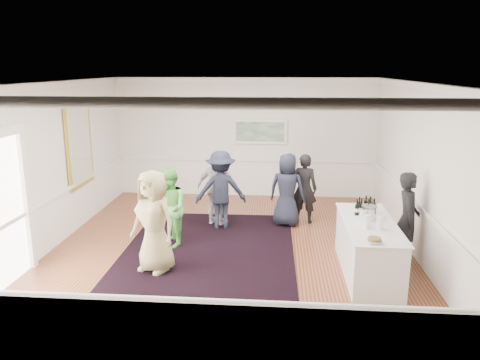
# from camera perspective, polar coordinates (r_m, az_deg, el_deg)

# --- Properties ---
(floor) EXTENTS (8.00, 8.00, 0.00)m
(floor) POSITION_cam_1_polar(r_m,az_deg,el_deg) (9.23, -1.16, -8.44)
(floor) COLOR brown
(floor) RESTS_ON ground
(ceiling) EXTENTS (7.00, 8.00, 0.02)m
(ceiling) POSITION_cam_1_polar(r_m,az_deg,el_deg) (8.55, -1.26, 11.83)
(ceiling) COLOR white
(ceiling) RESTS_ON wall_back
(wall_left) EXTENTS (0.02, 8.00, 3.20)m
(wall_left) POSITION_cam_1_polar(r_m,az_deg,el_deg) (9.75, -22.15, 1.57)
(wall_left) COLOR white
(wall_left) RESTS_ON floor
(wall_right) EXTENTS (0.02, 8.00, 3.20)m
(wall_right) POSITION_cam_1_polar(r_m,az_deg,el_deg) (9.10, 21.30, 0.83)
(wall_right) COLOR white
(wall_right) RESTS_ON floor
(wall_back) EXTENTS (7.00, 0.02, 3.20)m
(wall_back) POSITION_cam_1_polar(r_m,az_deg,el_deg) (12.68, 0.63, 5.18)
(wall_back) COLOR white
(wall_back) RESTS_ON floor
(wall_front) EXTENTS (7.00, 0.02, 3.20)m
(wall_front) POSITION_cam_1_polar(r_m,az_deg,el_deg) (4.96, -5.95, -8.64)
(wall_front) COLOR white
(wall_front) RESTS_ON floor
(wainscoting) EXTENTS (7.00, 8.00, 1.00)m
(wainscoting) POSITION_cam_1_polar(r_m,az_deg,el_deg) (9.05, -1.17, -5.51)
(wainscoting) COLOR white
(wainscoting) RESTS_ON floor
(mirror) EXTENTS (0.05, 1.25, 1.85)m
(mirror) POSITION_cam_1_polar(r_m,az_deg,el_deg) (10.85, -18.98, 4.05)
(mirror) COLOR gold
(mirror) RESTS_ON wall_left
(landscape_painting) EXTENTS (1.44, 0.06, 0.66)m
(landscape_painting) POSITION_cam_1_polar(r_m,az_deg,el_deg) (12.57, 2.45, 5.93)
(landscape_painting) COLOR white
(landscape_painting) RESTS_ON wall_back
(area_rug) EXTENTS (3.31, 4.32, 0.02)m
(area_rug) POSITION_cam_1_polar(r_m,az_deg,el_deg) (9.28, -3.71, -8.29)
(area_rug) COLOR black
(area_rug) RESTS_ON floor
(serving_table) EXTENTS (0.87, 2.28, 0.92)m
(serving_table) POSITION_cam_1_polar(r_m,az_deg,el_deg) (8.35, 15.31, -7.97)
(serving_table) COLOR silver
(serving_table) RESTS_ON floor
(bartender) EXTENTS (0.50, 0.67, 1.69)m
(bartender) POSITION_cam_1_polar(r_m,az_deg,el_deg) (8.83, 19.74, -4.48)
(bartender) COLOR black
(bartender) RESTS_ON floor
(guest_tan) EXTENTS (1.04, 0.89, 1.79)m
(guest_tan) POSITION_cam_1_polar(r_m,az_deg,el_deg) (8.15, -10.48, -5.00)
(guest_tan) COLOR tan
(guest_tan) RESTS_ON floor
(guest_green) EXTENTS (0.88, 0.95, 1.56)m
(guest_green) POSITION_cam_1_polar(r_m,az_deg,el_deg) (9.26, -8.55, -3.40)
(guest_green) COLOR #5BBB4A
(guest_green) RESTS_ON floor
(guest_lilac) EXTENTS (1.07, 0.74, 1.69)m
(guest_lilac) POSITION_cam_1_polar(r_m,az_deg,el_deg) (10.40, -2.80, -0.99)
(guest_lilac) COLOR silver
(guest_lilac) RESTS_ON floor
(guest_dark_a) EXTENTS (1.21, 0.83, 1.72)m
(guest_dark_a) POSITION_cam_1_polar(r_m,az_deg,el_deg) (10.19, -2.36, -1.20)
(guest_dark_a) COLOR #1B1F2E
(guest_dark_a) RESTS_ON floor
(guest_dark_b) EXTENTS (0.65, 0.50, 1.59)m
(guest_dark_b) POSITION_cam_1_polar(r_m,az_deg,el_deg) (10.65, 7.83, -1.02)
(guest_dark_b) COLOR black
(guest_dark_b) RESTS_ON floor
(guest_navy) EXTENTS (0.91, 0.71, 1.63)m
(guest_navy) POSITION_cam_1_polar(r_m,az_deg,el_deg) (10.40, 5.76, -1.19)
(guest_navy) COLOR #1B1F2E
(guest_navy) RESTS_ON floor
(wine_bottles) EXTENTS (0.38, 0.31, 0.31)m
(wine_bottles) POSITION_cam_1_polar(r_m,az_deg,el_deg) (8.60, 15.01, -3.00)
(wine_bottles) COLOR black
(wine_bottles) RESTS_ON serving_table
(juice_pitchers) EXTENTS (0.35, 0.37, 0.24)m
(juice_pitchers) POSITION_cam_1_polar(r_m,az_deg,el_deg) (7.93, 15.55, -4.72)
(juice_pitchers) COLOR #88C345
(juice_pitchers) RESTS_ON serving_table
(ice_bucket) EXTENTS (0.26, 0.26, 0.25)m
(ice_bucket) POSITION_cam_1_polar(r_m,az_deg,el_deg) (8.31, 15.43, -3.90)
(ice_bucket) COLOR silver
(ice_bucket) RESTS_ON serving_table
(nut_bowl) EXTENTS (0.23, 0.23, 0.08)m
(nut_bowl) POSITION_cam_1_polar(r_m,az_deg,el_deg) (7.29, 16.09, -7.08)
(nut_bowl) COLOR white
(nut_bowl) RESTS_ON serving_table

